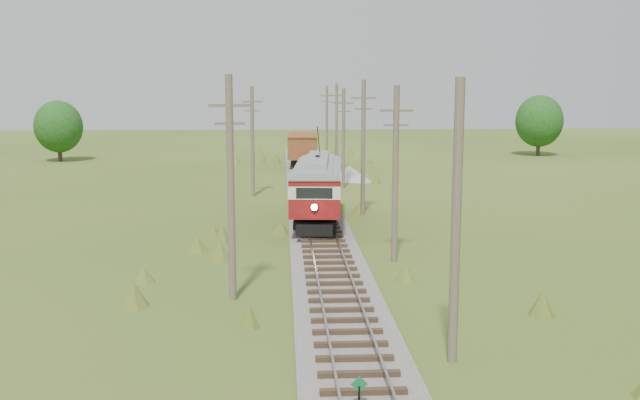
{
  "coord_description": "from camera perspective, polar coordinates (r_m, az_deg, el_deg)",
  "views": [
    {
      "loc": [
        -2.14,
        -15.98,
        8.49
      ],
      "look_at": [
        0.0,
        24.78,
        2.03
      ],
      "focal_mm": 40.0,
      "sensor_mm": 36.0,
      "label": 1
    }
  ],
  "objects": [
    {
      "name": "streetcar",
      "position": [
        43.97,
        -0.19,
        1.31
      ],
      "size": [
        3.8,
        12.39,
        5.61
      ],
      "rotation": [
        0.0,
        0.0,
        -0.08
      ],
      "color": "black",
      "rests_on": "ground"
    },
    {
      "name": "railbed_main",
      "position": [
        50.71,
        -0.55,
        -0.42
      ],
      "size": [
        3.6,
        96.0,
        0.57
      ],
      "color": "#605B54",
      "rests_on": "ground"
    },
    {
      "name": "utility_pole_l_b",
      "position": [
        56.18,
        -5.42,
        4.8
      ],
      "size": [
        1.6,
        0.3,
        8.6
      ],
      "color": "brown",
      "rests_on": "ground"
    },
    {
      "name": "utility_pole_r_2",
      "position": [
        34.66,
        6.05,
        2.21
      ],
      "size": [
        1.6,
        0.3,
        8.6
      ],
      "color": "brown",
      "rests_on": "ground"
    },
    {
      "name": "gravel_pile",
      "position": [
        65.62,
        2.52,
        2.11
      ],
      "size": [
        3.76,
        3.99,
        1.37
      ],
      "color": "gray",
      "rests_on": "ground"
    },
    {
      "name": "utility_pole_r_6",
      "position": [
        86.24,
        0.55,
        6.32
      ],
      "size": [
        1.6,
        0.3,
        8.7
      ],
      "color": "brown",
      "rests_on": "ground"
    },
    {
      "name": "utility_pole_l_a",
      "position": [
        28.32,
        -7.15,
        1.09
      ],
      "size": [
        1.6,
        0.3,
        9.0
      ],
      "color": "brown",
      "rests_on": "ground"
    },
    {
      "name": "utility_pole_r_3",
      "position": [
        47.44,
        3.48,
        4.31
      ],
      "size": [
        1.6,
        0.3,
        9.0
      ],
      "color": "brown",
      "rests_on": "ground"
    },
    {
      "name": "utility_pole_r_1",
      "position": [
        22.01,
        10.83,
        -1.87
      ],
      "size": [
        0.3,
        0.3,
        8.8
      ],
      "color": "brown",
      "rests_on": "ground"
    },
    {
      "name": "gondola",
      "position": [
        76.15,
        -1.39,
        4.25
      ],
      "size": [
        3.34,
        9.22,
        3.02
      ],
      "rotation": [
        0.0,
        0.0,
        -0.04
      ],
      "color": "black",
      "rests_on": "ground"
    },
    {
      "name": "tree_mid_a",
      "position": [
        87.99,
        -20.19,
        5.53
      ],
      "size": [
        5.46,
        5.46,
        7.03
      ],
      "color": "#38281C",
      "rests_on": "ground"
    },
    {
      "name": "switch_marker",
      "position": [
        19.27,
        3.15,
        -15.09
      ],
      "size": [
        0.45,
        0.06,
        1.08
      ],
      "color": "black",
      "rests_on": "ground"
    },
    {
      "name": "utility_pole_r_5",
      "position": [
        73.3,
        1.34,
        5.93
      ],
      "size": [
        1.6,
        0.3,
        8.9
      ],
      "color": "brown",
      "rests_on": "ground"
    },
    {
      "name": "utility_pole_r_4",
      "position": [
        60.35,
        1.89,
        5.03
      ],
      "size": [
        1.6,
        0.3,
        8.4
      ],
      "color": "brown",
      "rests_on": "ground"
    },
    {
      "name": "tree_mid_b",
      "position": [
        93.76,
        17.14,
        6.05
      ],
      "size": [
        5.88,
        5.88,
        7.57
      ],
      "color": "#38281C",
      "rests_on": "ground"
    }
  ]
}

